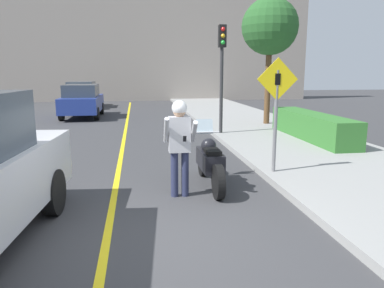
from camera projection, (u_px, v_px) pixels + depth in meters
The scene contains 12 objects.
ground_plane at pixel (149, 239), 5.30m from camera, with size 80.00×80.00×0.00m, color #38383A.
sidewalk_curb at pixel (327, 159), 9.86m from camera, with size 4.40×44.00×0.14m.
road_center_line at pixel (122, 152), 11.04m from camera, with size 0.12×36.00×0.01m.
building_backdrop at pixel (136, 40), 29.63m from camera, with size 28.00×1.20×9.60m.
motorcycle at pixel (210, 162), 7.67m from camera, with size 0.62×2.29×1.31m.
person_biker at pixel (180, 138), 6.91m from camera, with size 0.59×0.49×1.82m.
crossing_sign at pixel (276, 104), 8.06m from camera, with size 0.91×0.08×2.48m.
traffic_light at pixel (222, 59), 13.07m from camera, with size 0.26×0.30×3.77m.
hedge_row at pixel (311, 126), 12.41m from camera, with size 0.90×4.75×0.83m.
street_tree at pixel (270, 27), 15.26m from camera, with size 2.31×2.31×5.15m.
parked_car_blue at pixel (82, 101), 19.14m from camera, with size 1.88×4.20×1.68m.
parked_car_white at pixel (82, 94), 24.45m from camera, with size 1.88×4.20×1.68m.
Camera 1 is at (-0.13, -4.98, 2.34)m, focal length 35.00 mm.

